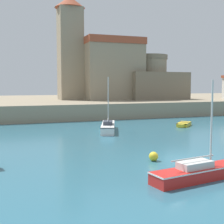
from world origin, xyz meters
TOP-DOWN VIEW (x-y plane):
  - ground_plane at (0.00, 0.00)m, footprint 200.00×200.00m
  - quay_seawall at (0.00, 43.42)m, footprint 120.00×40.00m
  - sailboat_white_0 at (-0.38, 13.79)m, footprint 3.53×6.95m
  - dinghy_yellow_1 at (9.54, 14.56)m, footprint 3.01×3.04m
  - sailboat_red_2 at (-1.09, -3.94)m, footprint 6.99×2.26m
  - mooring_buoy at (-1.88, 0.39)m, footprint 0.61×0.61m
  - church at (6.90, 39.98)m, footprint 15.04×16.28m
  - fortress at (16.00, 36.44)m, footprint 10.93×10.93m

SIDE VIEW (x-z plane):
  - ground_plane at x=0.00m, z-range 0.00..0.00m
  - dinghy_yellow_1 at x=9.54m, z-range -0.01..0.50m
  - mooring_buoy at x=-1.88m, z-range 0.00..0.61m
  - sailboat_red_2 at x=-1.09m, z-range -2.20..3.03m
  - sailboat_white_0 at x=-0.38m, z-range -2.40..3.40m
  - quay_seawall at x=0.00m, z-range 0.00..2.28m
  - fortress at x=16.00m, z-range 1.20..9.50m
  - church at x=6.90m, z-range -0.67..17.49m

